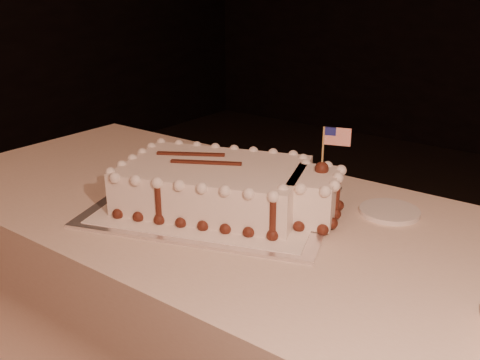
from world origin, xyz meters
The scene contains 4 objects.
cake_board centered at (-0.34, 0.59, 0.75)m, with size 0.58×0.44×0.01m, color silver.
doily centered at (-0.34, 0.59, 0.76)m, with size 0.52×0.40×0.00m, color white.
sheet_cake centered at (-0.31, 0.60, 0.81)m, with size 0.58×0.42×0.22m.
side_plate centered at (0.03, 0.81, 0.76)m, with size 0.15×0.15×0.01m, color white.
Camera 1 is at (0.46, -0.37, 1.29)m, focal length 40.00 mm.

